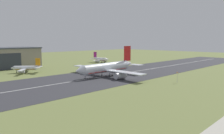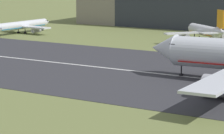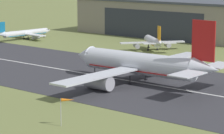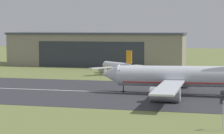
{
  "view_description": "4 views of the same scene",
  "coord_description": "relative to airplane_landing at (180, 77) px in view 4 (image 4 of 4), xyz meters",
  "views": [
    {
      "loc": [
        -86.03,
        10.04,
        20.64
      ],
      "look_at": [
        1.33,
        96.24,
        5.63
      ],
      "focal_mm": 35.0,
      "sensor_mm": 36.0,
      "label": 1
    },
    {
      "loc": [
        22.96,
        10.04,
        19.98
      ],
      "look_at": [
        -17.42,
        79.59,
        4.86
      ],
      "focal_mm": 85.0,
      "sensor_mm": 36.0,
      "label": 2
    },
    {
      "loc": [
        78.28,
        -6.0,
        29.25
      ],
      "look_at": [
        -0.05,
        90.16,
        5.49
      ],
      "focal_mm": 85.0,
      "sensor_mm": 36.0,
      "label": 3
    },
    {
      "loc": [
        9.71,
        -16.04,
        18.08
      ],
      "look_at": [
        -15.6,
        91.1,
        7.91
      ],
      "focal_mm": 70.0,
      "sensor_mm": 36.0,
      "label": 4
    }
  ],
  "objects": [
    {
      "name": "airplane_parked_centre",
      "position": [
        -27.42,
        45.21,
        -1.62
      ],
      "size": [
        19.47,
        20.28,
        9.39
      ],
      "color": "silver",
      "rests_on": "ground_plane"
    },
    {
      "name": "runway_centreline",
      "position": [
        -0.78,
        -0.09,
        -4.7
      ],
      "size": [
        339.76,
        0.7,
        0.01
      ],
      "primitive_type": "cube",
      "color": "silver",
      "rests_on": "runway_strip"
    },
    {
      "name": "hangar_building",
      "position": [
        -44.62,
        80.26,
        2.96
      ],
      "size": [
        81.42,
        24.87,
        15.42
      ],
      "color": "gray",
      "rests_on": "ground_plane"
    },
    {
      "name": "runway_strip",
      "position": [
        -0.78,
        -0.09,
        -4.74
      ],
      "size": [
        377.51,
        48.87,
        0.06
      ],
      "primitive_type": "cube",
      "color": "#333338",
      "rests_on": "ground_plane"
    },
    {
      "name": "airplane_landing",
      "position": [
        0.0,
        0.0,
        0.0
      ],
      "size": [
        44.17,
        55.64,
        17.12
      ],
      "color": "silver",
      "rests_on": "ground_plane"
    }
  ]
}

